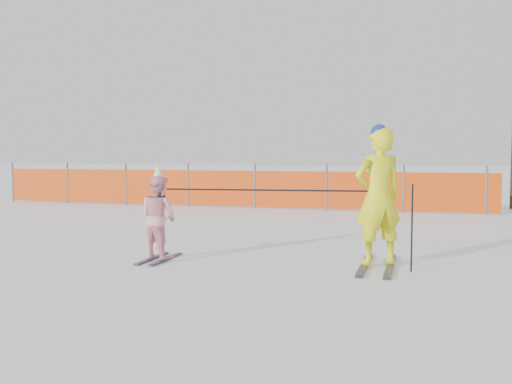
% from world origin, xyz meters
% --- Properties ---
extents(ground, '(120.00, 120.00, 0.00)m').
position_xyz_m(ground, '(0.00, 0.00, 0.00)').
color(ground, white).
rests_on(ground, ground).
extents(adult, '(0.81, 1.61, 1.94)m').
position_xyz_m(adult, '(1.70, 0.61, 0.97)').
color(adult, black).
rests_on(adult, ground).
extents(child, '(0.71, 1.00, 1.39)m').
position_xyz_m(child, '(-1.39, 0.23, 0.64)').
color(child, black).
rests_on(child, ground).
extents(ski_poles, '(3.43, 0.37, 1.15)m').
position_xyz_m(ski_poles, '(0.72, 0.42, 0.90)').
color(ski_poles, black).
rests_on(ski_poles, ground).
extents(safety_fence, '(14.39, 0.06, 1.25)m').
position_xyz_m(safety_fence, '(-3.01, 7.92, 0.56)').
color(safety_fence, '#595960').
rests_on(safety_fence, ground).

